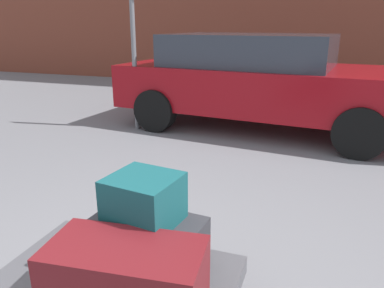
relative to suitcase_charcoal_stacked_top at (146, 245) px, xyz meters
The scene contains 5 objects.
suitcase_charcoal_stacked_top is the anchor object (origin of this frame).
duffel_bag_maroon_rear_left 0.33m from the suitcase_charcoal_stacked_top, 78.48° to the right, with size 0.67×0.35×0.34m, color maroon.
duffel_bag_teal_topmost_pile 0.26m from the suitcase_charcoal_stacked_top, ahead, with size 0.33×0.31×0.25m, color #144C51.
parked_car 4.23m from the suitcase_charcoal_stacked_top, 91.75° to the left, with size 4.46×2.27×1.42m.
no_parking_sign 4.15m from the suitcase_charcoal_stacked_top, 118.20° to the left, with size 0.50×0.07×2.45m.
Camera 1 is at (0.90, -1.35, 1.57)m, focal length 34.85 mm.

